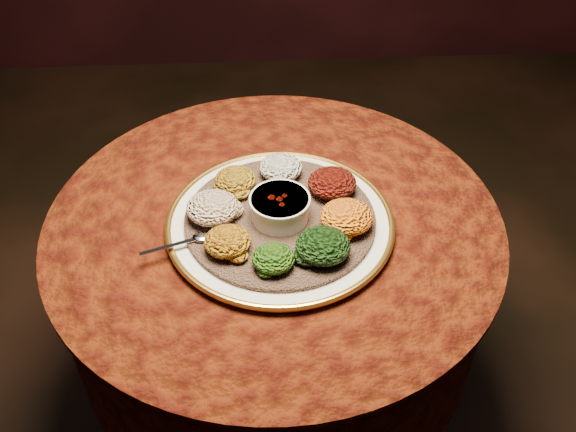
{
  "coord_description": "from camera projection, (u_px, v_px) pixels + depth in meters",
  "views": [
    {
      "loc": [
        -0.03,
        -0.99,
        1.64
      ],
      "look_at": [
        0.03,
        -0.02,
        0.76
      ],
      "focal_mm": 40.0,
      "sensor_mm": 36.0,
      "label": 1
    }
  ],
  "objects": [
    {
      "name": "portion_kitfo",
      "position": [
        332.0,
        183.0,
        1.35
      ],
      "size": [
        0.1,
        0.1,
        0.05
      ],
      "primitive_type": "ellipsoid",
      "color": "black",
      "rests_on": "injera"
    },
    {
      "name": "portion_kik",
      "position": [
        228.0,
        241.0,
        1.22
      ],
      "size": [
        0.09,
        0.09,
        0.04
      ],
      "primitive_type": "ellipsoid",
      "color": "#AA6B0F",
      "rests_on": "injera"
    },
    {
      "name": "spoon",
      "position": [
        196.0,
        239.0,
        1.25
      ],
      "size": [
        0.14,
        0.06,
        0.01
      ],
      "rotation": [
        0.0,
        0.0,
        -2.81
      ],
      "color": "silver",
      "rests_on": "injera"
    },
    {
      "name": "portion_timatim",
      "position": [
        213.0,
        208.0,
        1.29
      ],
      "size": [
        0.11,
        0.1,
        0.05
      ],
      "primitive_type": "ellipsoid",
      "color": "maroon",
      "rests_on": "injera"
    },
    {
      "name": "portion_tikil",
      "position": [
        347.0,
        217.0,
        1.27
      ],
      "size": [
        0.11,
        0.1,
        0.05
      ],
      "primitive_type": "ellipsoid",
      "color": "#A26C0D",
      "rests_on": "injera"
    },
    {
      "name": "stew_bowl",
      "position": [
        280.0,
        206.0,
        1.29
      ],
      "size": [
        0.12,
        0.12,
        0.05
      ],
      "color": "white",
      "rests_on": "injera"
    },
    {
      "name": "platter",
      "position": [
        280.0,
        223.0,
        1.32
      ],
      "size": [
        0.56,
        0.56,
        0.02
      ],
      "rotation": [
        0.0,
        0.0,
        -0.29
      ],
      "color": "beige",
      "rests_on": "table"
    },
    {
      "name": "injera",
      "position": [
        280.0,
        219.0,
        1.31
      ],
      "size": [
        0.47,
        0.47,
        0.01
      ],
      "primitive_type": "cylinder",
      "rotation": [
        0.0,
        0.0,
        0.25
      ],
      "color": "brown",
      "rests_on": "platter"
    },
    {
      "name": "portion_mixveg",
      "position": [
        273.0,
        258.0,
        1.19
      ],
      "size": [
        0.08,
        0.08,
        0.04
      ],
      "primitive_type": "ellipsoid",
      "color": "#963E09",
      "rests_on": "injera"
    },
    {
      "name": "portion_shiro",
      "position": [
        236.0,
        179.0,
        1.36
      ],
      "size": [
        0.09,
        0.08,
        0.04
      ],
      "primitive_type": "ellipsoid",
      "color": "#976E12",
      "rests_on": "injera"
    },
    {
      "name": "portion_ayib",
      "position": [
        281.0,
        168.0,
        1.39
      ],
      "size": [
        0.09,
        0.09,
        0.05
      ],
      "primitive_type": "ellipsoid",
      "color": "silver",
      "rests_on": "injera"
    },
    {
      "name": "portion_gomen",
      "position": [
        323.0,
        246.0,
        1.21
      ],
      "size": [
        0.11,
        0.1,
        0.05
      ],
      "primitive_type": "ellipsoid",
      "color": "black",
      "rests_on": "injera"
    },
    {
      "name": "table",
      "position": [
        275.0,
        276.0,
        1.47
      ],
      "size": [
        0.96,
        0.96,
        0.73
      ],
      "color": "black",
      "rests_on": "ground"
    }
  ]
}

